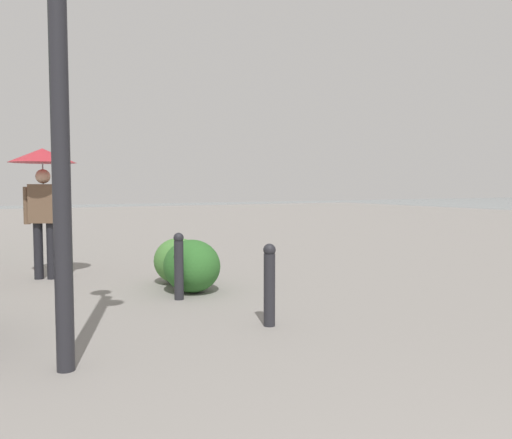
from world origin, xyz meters
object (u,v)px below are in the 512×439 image
Objects in this scene: pedestrian at (43,176)px; bollard_mid at (179,265)px; lamppost at (58,24)px; bollard_near at (269,283)px.

pedestrian reaches higher than bollard_mid.
lamppost is 4.51m from pedestrian.
pedestrian is 4.52m from bollard_near.
bollard_mid is (2.01, -1.65, -2.23)m from lamppost.
lamppost is 4.67× the size of bollard_mid.
pedestrian is 2.36× the size of bollard_near.
bollard_near is 1.68m from bollard_mid.
bollard_mid is (1.63, 0.41, -0.00)m from bollard_near.
lamppost is at bearing 176.18° from pedestrian.
bollard_near reaches higher than bollard_mid.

